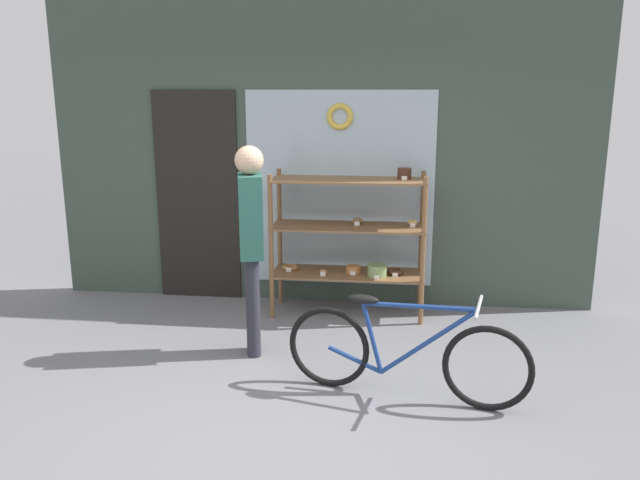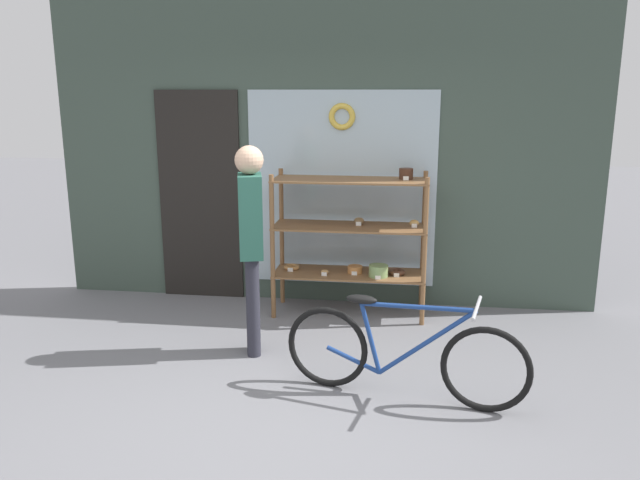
{
  "view_description": "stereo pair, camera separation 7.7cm",
  "coord_description": "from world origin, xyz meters",
  "views": [
    {
      "loc": [
        0.72,
        -3.59,
        2.09
      ],
      "look_at": [
        0.16,
        1.19,
        0.94
      ],
      "focal_mm": 35.0,
      "sensor_mm": 36.0,
      "label": 1
    },
    {
      "loc": [
        0.8,
        -3.58,
        2.09
      ],
      "look_at": [
        0.16,
        1.19,
        0.94
      ],
      "focal_mm": 35.0,
      "sensor_mm": 36.0,
      "label": 2
    }
  ],
  "objects": [
    {
      "name": "pedestrian",
      "position": [
        -0.37,
        1.06,
        1.0
      ],
      "size": [
        0.25,
        0.35,
        1.69
      ],
      "rotation": [
        0.0,
        0.0,
        1.82
      ],
      "color": "#282833",
      "rests_on": "ground_plane"
    },
    {
      "name": "ground_plane",
      "position": [
        0.0,
        0.0,
        0.0
      ],
      "size": [
        30.0,
        30.0,
        0.0
      ],
      "primitive_type": "plane",
      "color": "slate"
    },
    {
      "name": "storefront_facade",
      "position": [
        -0.03,
        2.48,
        1.81
      ],
      "size": [
        5.35,
        0.13,
        3.72
      ],
      "color": "#3D4C42",
      "rests_on": "ground_plane"
    },
    {
      "name": "bicycle",
      "position": [
        0.83,
        0.44,
        0.33
      ],
      "size": [
        1.68,
        0.52,
        0.73
      ],
      "rotation": [
        0.0,
        0.0,
        -0.21
      ],
      "color": "black",
      "rests_on": "ground_plane"
    },
    {
      "name": "display_case",
      "position": [
        0.35,
        2.1,
        0.78
      ],
      "size": [
        1.43,
        0.49,
        1.4
      ],
      "color": "brown",
      "rests_on": "ground_plane"
    }
  ]
}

